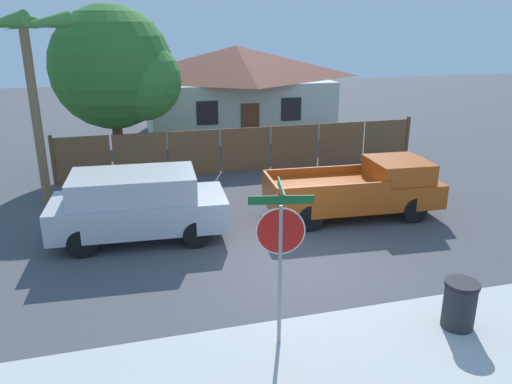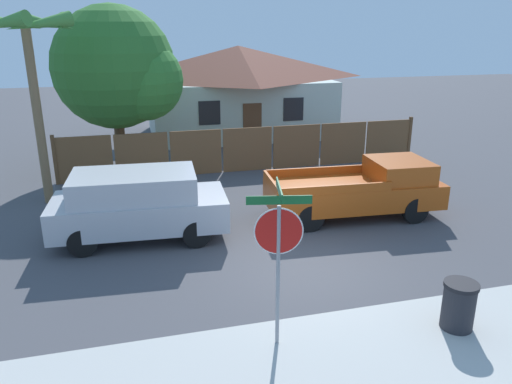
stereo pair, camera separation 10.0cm
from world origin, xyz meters
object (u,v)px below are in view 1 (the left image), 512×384
Objects in this scene: oak_tree at (118,70)px; red_suv at (138,204)px; house at (236,89)px; palm_tree at (25,40)px; stop_sign at (281,239)px; trash_bin at (460,304)px; orange_pickup at (360,189)px.

red_suv is (0.20, -7.11, -2.87)m from oak_tree.
oak_tree reaches higher than house.
oak_tree is 1.07× the size of palm_tree.
stop_sign is at bearing -61.54° from palm_tree.
palm_tree reaches higher than trash_bin.
palm_tree is 1.13× the size of orange_pickup.
stop_sign reaches higher than red_suv.
orange_pickup is at bearing -21.76° from palm_tree.
palm_tree is 6.19× the size of trash_bin.
palm_tree is 10.82m from stop_sign.
orange_pickup reaches higher than trash_bin.
house is 1.56× the size of oak_tree.
oak_tree is 6.60× the size of trash_bin.
red_suv is 8.16m from trash_bin.
red_suv is 5.98m from stop_sign.
house reaches higher than orange_pickup.
oak_tree reaches higher than orange_pickup.
house is at bearing 90.00° from trash_bin.
orange_pickup is at bearing -46.88° from oak_tree.
house is 18.64m from trash_bin.
house is 1.66× the size of palm_tree.
oak_tree is 14.63m from trash_bin.
oak_tree is at bearing 136.77° from orange_pickup.
red_suv is 6.48m from orange_pickup.
oak_tree is 12.92m from stop_sign.
oak_tree reaches higher than palm_tree.
house is at bearing 43.60° from oak_tree.
trash_bin is at bearing -90.00° from house.
oak_tree is 10.22m from orange_pickup.
orange_pickup is 7.04m from stop_sign.
red_suv is (-5.65, -12.67, -1.34)m from house.
palm_tree is at bearing 131.36° from trash_bin.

